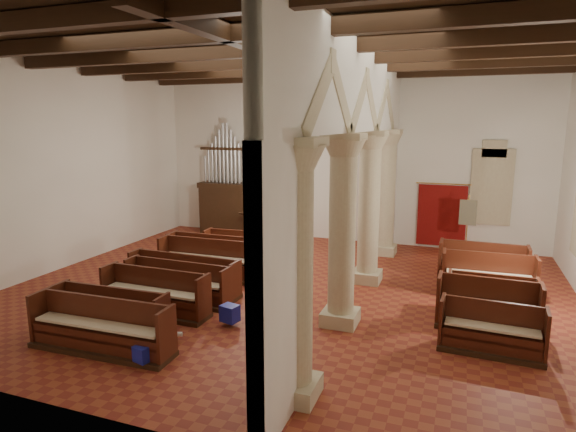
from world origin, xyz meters
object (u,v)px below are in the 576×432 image
Objects in this scene: nave_pew_0 at (101,334)px; aisle_pew_0 at (491,336)px; processional_banner at (466,240)px; lectern at (246,228)px; pipe_organ at (227,199)px.

aisle_pew_0 is (6.92, 2.46, -0.01)m from nave_pew_0.
lectern is at bearing -178.79° from processional_banner.
pipe_organ is 1.63m from lectern.
processional_banner is (8.81, -1.35, -0.60)m from pipe_organ.
nave_pew_0 is at bearing -76.45° from pipe_organ.
lectern is 0.50× the size of processional_banner.
aisle_pew_0 is (8.13, -6.64, -0.12)m from lectern.
nave_pew_0 is 1.54× the size of aisle_pew_0.
aisle_pew_0 is (0.47, -5.99, -0.44)m from processional_banner.
pipe_organ reaches higher than aisle_pew_0.
processional_banner reaches higher than lectern.
aisle_pew_0 is (9.28, -7.34, -1.04)m from pipe_organ.
pipe_organ is 4.08× the size of lectern.
pipe_organ reaches higher than lectern.
processional_banner reaches higher than nave_pew_0.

